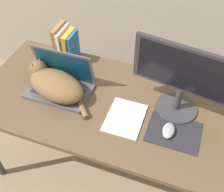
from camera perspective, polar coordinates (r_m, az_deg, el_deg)
name	(u,v)px	position (r m, az deg, el deg)	size (l,w,h in m)	color
desk	(101,108)	(1.67, -2.27, -2.39)	(1.45, 0.75, 0.71)	brown
laptop	(61,83)	(1.68, -10.42, 2.58)	(0.37, 0.24, 0.25)	#4C4C51
cat	(55,84)	(1.64, -11.54, 2.39)	(0.45, 0.29, 0.15)	brown
external_monitor	(183,78)	(1.45, 14.31, 3.54)	(0.54, 0.23, 0.42)	#333338
mousepad	(174,132)	(1.51, 12.46, -7.12)	(0.28, 0.22, 0.00)	#232328
computer_mouse	(169,130)	(1.49, 11.41, -6.87)	(0.06, 0.10, 0.03)	#99999E
book_row	(66,45)	(1.86, -9.31, 10.27)	(0.12, 0.16, 0.24)	olive
notepad	(125,118)	(1.53, 2.68, -4.44)	(0.20, 0.25, 0.01)	silver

